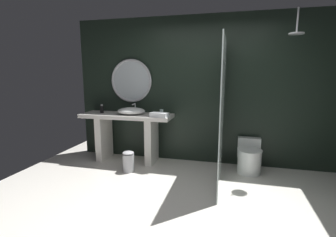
{
  "coord_description": "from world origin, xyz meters",
  "views": [
    {
      "loc": [
        0.47,
        -2.57,
        1.6
      ],
      "look_at": [
        -0.4,
        0.84,
        0.97
      ],
      "focal_mm": 26.57,
      "sensor_mm": 36.0,
      "label": 1
    }
  ],
  "objects_px": {
    "tumbler_cup": "(161,112)",
    "vessel_sink": "(131,111)",
    "round_wall_mirror": "(131,81)",
    "toilet": "(249,158)",
    "rain_shower_head": "(297,31)",
    "folded_hand_towel": "(159,115)",
    "waste_bin": "(128,161)",
    "soap_dispenser": "(102,109)"
  },
  "relations": [
    {
      "from": "tumbler_cup",
      "to": "vessel_sink",
      "type": "bearing_deg",
      "value": -177.5
    },
    {
      "from": "vessel_sink",
      "to": "round_wall_mirror",
      "type": "relative_size",
      "value": 0.63
    },
    {
      "from": "toilet",
      "to": "rain_shower_head",
      "type": "bearing_deg",
      "value": -19.25
    },
    {
      "from": "toilet",
      "to": "folded_hand_towel",
      "type": "distance_m",
      "value": 1.64
    },
    {
      "from": "vessel_sink",
      "to": "waste_bin",
      "type": "bearing_deg",
      "value": -75.21
    },
    {
      "from": "rain_shower_head",
      "to": "toilet",
      "type": "distance_m",
      "value": 2.02
    },
    {
      "from": "round_wall_mirror",
      "to": "waste_bin",
      "type": "bearing_deg",
      "value": -73.26
    },
    {
      "from": "vessel_sink",
      "to": "folded_hand_towel",
      "type": "bearing_deg",
      "value": -15.87
    },
    {
      "from": "soap_dispenser",
      "to": "round_wall_mirror",
      "type": "xyz_separation_m",
      "value": [
        0.5,
        0.24,
        0.52
      ]
    },
    {
      "from": "soap_dispenser",
      "to": "round_wall_mirror",
      "type": "distance_m",
      "value": 0.76
    },
    {
      "from": "round_wall_mirror",
      "to": "waste_bin",
      "type": "xyz_separation_m",
      "value": [
        0.22,
        -0.74,
        -1.3
      ]
    },
    {
      "from": "rain_shower_head",
      "to": "waste_bin",
      "type": "relative_size",
      "value": 1.03
    },
    {
      "from": "waste_bin",
      "to": "round_wall_mirror",
      "type": "bearing_deg",
      "value": 106.74
    },
    {
      "from": "vessel_sink",
      "to": "soap_dispenser",
      "type": "xyz_separation_m",
      "value": [
        -0.6,
        0.03,
        0.01
      ]
    },
    {
      "from": "round_wall_mirror",
      "to": "folded_hand_towel",
      "type": "relative_size",
      "value": 2.69
    },
    {
      "from": "rain_shower_head",
      "to": "waste_bin",
      "type": "height_order",
      "value": "rain_shower_head"
    },
    {
      "from": "soap_dispenser",
      "to": "waste_bin",
      "type": "height_order",
      "value": "soap_dispenser"
    },
    {
      "from": "vessel_sink",
      "to": "folded_hand_towel",
      "type": "xyz_separation_m",
      "value": [
        0.57,
        -0.16,
        -0.02
      ]
    },
    {
      "from": "round_wall_mirror",
      "to": "toilet",
      "type": "xyz_separation_m",
      "value": [
        2.16,
        -0.26,
        -1.23
      ]
    },
    {
      "from": "soap_dispenser",
      "to": "toilet",
      "type": "bearing_deg",
      "value": -0.47
    },
    {
      "from": "soap_dispenser",
      "to": "waste_bin",
      "type": "distance_m",
      "value": 1.18
    },
    {
      "from": "soap_dispenser",
      "to": "folded_hand_towel",
      "type": "relative_size",
      "value": 0.53
    },
    {
      "from": "vessel_sink",
      "to": "round_wall_mirror",
      "type": "xyz_separation_m",
      "value": [
        -0.1,
        0.27,
        0.53
      ]
    },
    {
      "from": "waste_bin",
      "to": "rain_shower_head",
      "type": "bearing_deg",
      "value": 7.03
    },
    {
      "from": "tumbler_cup",
      "to": "toilet",
      "type": "height_order",
      "value": "tumbler_cup"
    },
    {
      "from": "soap_dispenser",
      "to": "waste_bin",
      "type": "xyz_separation_m",
      "value": [
        0.73,
        -0.5,
        -0.78
      ]
    },
    {
      "from": "folded_hand_towel",
      "to": "vessel_sink",
      "type": "bearing_deg",
      "value": 164.13
    },
    {
      "from": "tumbler_cup",
      "to": "soap_dispenser",
      "type": "bearing_deg",
      "value": 179.78
    },
    {
      "from": "folded_hand_towel",
      "to": "tumbler_cup",
      "type": "bearing_deg",
      "value": 95.09
    },
    {
      "from": "rain_shower_head",
      "to": "folded_hand_towel",
      "type": "xyz_separation_m",
      "value": [
        -2.0,
        0.01,
        -1.26
      ]
    },
    {
      "from": "vessel_sink",
      "to": "toilet",
      "type": "height_order",
      "value": "vessel_sink"
    },
    {
      "from": "rain_shower_head",
      "to": "soap_dispenser",
      "type": "bearing_deg",
      "value": 176.38
    },
    {
      "from": "toilet",
      "to": "vessel_sink",
      "type": "bearing_deg",
      "value": -179.82
    },
    {
      "from": "rain_shower_head",
      "to": "waste_bin",
      "type": "distance_m",
      "value": 3.18
    },
    {
      "from": "round_wall_mirror",
      "to": "vessel_sink",
      "type": "bearing_deg",
      "value": -69.89
    },
    {
      "from": "tumbler_cup",
      "to": "soap_dispenser",
      "type": "height_order",
      "value": "soap_dispenser"
    },
    {
      "from": "soap_dispenser",
      "to": "rain_shower_head",
      "type": "bearing_deg",
      "value": -3.62
    },
    {
      "from": "tumbler_cup",
      "to": "folded_hand_towel",
      "type": "distance_m",
      "value": 0.19
    },
    {
      "from": "round_wall_mirror",
      "to": "folded_hand_towel",
      "type": "bearing_deg",
      "value": -32.6
    },
    {
      "from": "soap_dispenser",
      "to": "folded_hand_towel",
      "type": "xyz_separation_m",
      "value": [
        1.18,
        -0.19,
        -0.03
      ]
    },
    {
      "from": "round_wall_mirror",
      "to": "waste_bin",
      "type": "height_order",
      "value": "round_wall_mirror"
    },
    {
      "from": "round_wall_mirror",
      "to": "soap_dispenser",
      "type": "bearing_deg",
      "value": -154.8
    }
  ]
}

